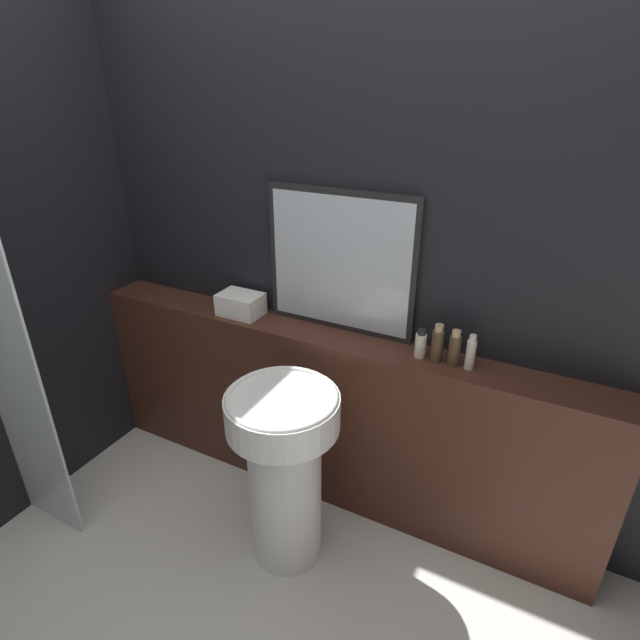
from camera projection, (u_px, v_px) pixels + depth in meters
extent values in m
cube|color=black|center=(342.00, 256.00, 2.25)|extent=(8.00, 0.06, 2.50)
cube|color=#422319|center=(327.00, 416.00, 2.48)|extent=(2.57, 0.22, 0.91)
cylinder|color=white|center=(286.00, 491.00, 2.17)|extent=(0.31, 0.31, 0.70)
cylinder|color=white|center=(282.00, 412.00, 1.99)|extent=(0.46, 0.46, 0.14)
torus|color=white|center=(282.00, 397.00, 1.96)|extent=(0.45, 0.45, 0.02)
cube|color=black|center=(340.00, 262.00, 2.21)|extent=(0.71, 0.03, 0.64)
cube|color=#B2BCC6|center=(340.00, 263.00, 2.20)|extent=(0.66, 0.02, 0.59)
cube|color=white|center=(241.00, 304.00, 2.46)|extent=(0.21, 0.15, 0.11)
cylinder|color=beige|center=(420.00, 345.00, 2.08)|extent=(0.05, 0.05, 0.11)
cylinder|color=black|center=(422.00, 332.00, 2.05)|extent=(0.03, 0.03, 0.02)
cylinder|color=#4C3823|center=(437.00, 346.00, 2.05)|extent=(0.05, 0.05, 0.14)
cylinder|color=tan|center=(439.00, 328.00, 2.01)|extent=(0.03, 0.03, 0.03)
cylinder|color=#4C3823|center=(454.00, 351.00, 2.02)|extent=(0.05, 0.05, 0.13)
cylinder|color=tan|center=(456.00, 334.00, 1.98)|extent=(0.03, 0.03, 0.03)
cylinder|color=beige|center=(470.00, 355.00, 1.99)|extent=(0.04, 0.04, 0.12)
cylinder|color=silver|center=(473.00, 338.00, 1.96)|extent=(0.03, 0.03, 0.03)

